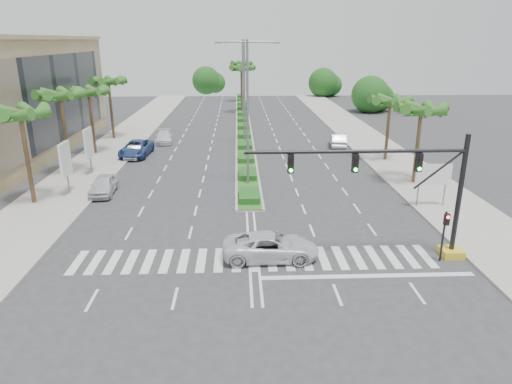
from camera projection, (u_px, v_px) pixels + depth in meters
ground at (254, 259)px, 26.17m from camera, size 160.00×160.00×0.00m
footpath_right at (398, 165)px, 45.67m from camera, size 6.00×120.00×0.15m
footpath_left at (91, 168)px, 44.51m from camera, size 6.00×120.00×0.15m
median at (243, 122)px, 68.77m from camera, size 2.20×75.00×0.20m
median_grass at (243, 122)px, 68.73m from camera, size 1.80×75.00×0.04m
signal_gantry at (420, 201)px, 25.42m from camera, size 12.60×1.20×7.20m
pedestrian_signal at (445, 228)px, 25.28m from camera, size 0.28×0.36×3.00m
direction_sign at (433, 176)px, 33.48m from camera, size 2.70×0.11×3.40m
billboard_near at (65, 160)px, 36.04m from camera, size 0.18×2.10×4.35m
billboard_far at (89, 143)px, 41.72m from camera, size 0.18×2.10×4.35m
palm_left_near at (20, 117)px, 32.88m from camera, size 4.57×4.68×7.55m
palm_left_mid at (60, 98)px, 40.34m from camera, size 4.57×4.68×7.95m
palm_left_far at (89, 94)px, 48.10m from camera, size 4.57×4.68×7.35m
palm_left_end at (109, 84)px, 55.56m from camera, size 4.57×4.68×7.75m
palm_right_near at (421, 113)px, 38.01m from camera, size 4.57×4.68×7.05m
palm_right_far at (390, 103)px, 45.69m from camera, size 4.57×4.68×6.75m
palm_median_a at (242, 70)px, 76.00m from camera, size 4.57×4.68×8.05m
palm_median_b at (241, 65)px, 90.21m from camera, size 4.57×4.68×8.05m
streetlight_near at (248, 106)px, 37.27m from camera, size 5.10×0.25×12.00m
streetlight_mid at (244, 87)px, 52.43m from camera, size 5.10×0.25×12.00m
streetlight_far at (243, 76)px, 67.58m from camera, size 5.10×0.25×12.00m
car_parked_a at (103, 185)px, 37.03m from camera, size 2.02×4.55×1.52m
car_parked_b at (135, 152)px, 48.38m from camera, size 1.59×4.02×1.30m
car_parked_c at (136, 148)px, 49.16m from camera, size 3.08×6.10×1.65m
car_parked_d at (164, 137)px, 55.71m from camera, size 2.43×4.90×1.37m
car_crossing at (271, 246)px, 26.06m from camera, size 5.47×2.53×1.52m
car_right at (338, 140)px, 53.31m from camera, size 2.28×4.96×1.58m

